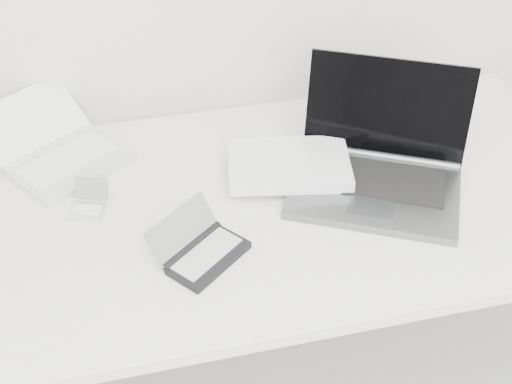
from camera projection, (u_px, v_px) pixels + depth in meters
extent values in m
cube|color=white|center=(264.00, 204.00, 1.66)|extent=(1.60, 0.80, 0.03)
cylinder|color=silver|center=(463.00, 186.00, 2.29)|extent=(0.04, 0.04, 0.70)
cube|color=slate|center=(374.00, 192.00, 1.66)|extent=(0.47, 0.41, 0.02)
cube|color=black|center=(376.00, 179.00, 1.68)|extent=(0.35, 0.27, 0.00)
cube|color=black|center=(388.00, 108.00, 1.70)|extent=(0.37, 0.23, 0.24)
cylinder|color=slate|center=(381.00, 156.00, 1.75)|extent=(0.35, 0.19, 0.02)
cube|color=#393C3E|center=(371.00, 207.00, 1.60)|extent=(0.12, 0.11, 0.00)
cube|color=white|center=(289.00, 165.00, 1.70)|extent=(0.32, 0.24, 0.03)
cube|color=white|center=(289.00, 160.00, 1.69)|extent=(0.31, 0.24, 0.00)
cube|color=silver|center=(72.00, 165.00, 1.74)|extent=(0.32, 0.29, 0.02)
cube|color=silver|center=(67.00, 159.00, 1.74)|extent=(0.25, 0.22, 0.00)
cube|color=white|center=(30.00, 121.00, 1.79)|extent=(0.29, 0.26, 0.10)
cylinder|color=silver|center=(50.00, 147.00, 1.78)|extent=(0.23, 0.16, 0.02)
cube|color=silver|center=(88.00, 212.00, 1.61)|extent=(0.09, 0.08, 0.01)
cube|color=silver|center=(87.00, 209.00, 1.61)|extent=(0.07, 0.05, 0.00)
cube|color=gray|center=(92.00, 189.00, 1.63)|extent=(0.08, 0.06, 0.05)
cylinder|color=silver|center=(91.00, 202.00, 1.63)|extent=(0.08, 0.04, 0.01)
cube|color=black|center=(209.00, 258.00, 1.49)|extent=(0.19, 0.18, 0.02)
cube|color=#A1A1A1|center=(207.00, 254.00, 1.49)|extent=(0.16, 0.15, 0.00)
cube|color=gray|center=(182.00, 229.00, 1.50)|extent=(0.17, 0.15, 0.07)
cylinder|color=black|center=(192.00, 246.00, 1.51)|extent=(0.14, 0.12, 0.02)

